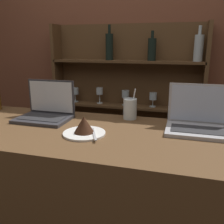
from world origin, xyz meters
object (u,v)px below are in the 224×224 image
Objects in this scene: laptop_near at (46,111)px; water_glass at (130,109)px; laptop_far at (201,121)px; cake_plate at (84,128)px.

laptop_near is 1.67× the size of water_glass.
laptop_near is 0.87m from laptop_far.
water_glass is at bearing 164.83° from laptop_far.
water_glass is (0.16, 0.33, 0.03)m from cake_plate.
laptop_near is 0.50m from water_glass.
cake_plate is at bearing -158.31° from laptop_far.
cake_plate is at bearing -116.06° from water_glass.
laptop_near reaches higher than water_glass.
laptop_near is 1.45× the size of cake_plate.
cake_plate is 0.36m from water_glass.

